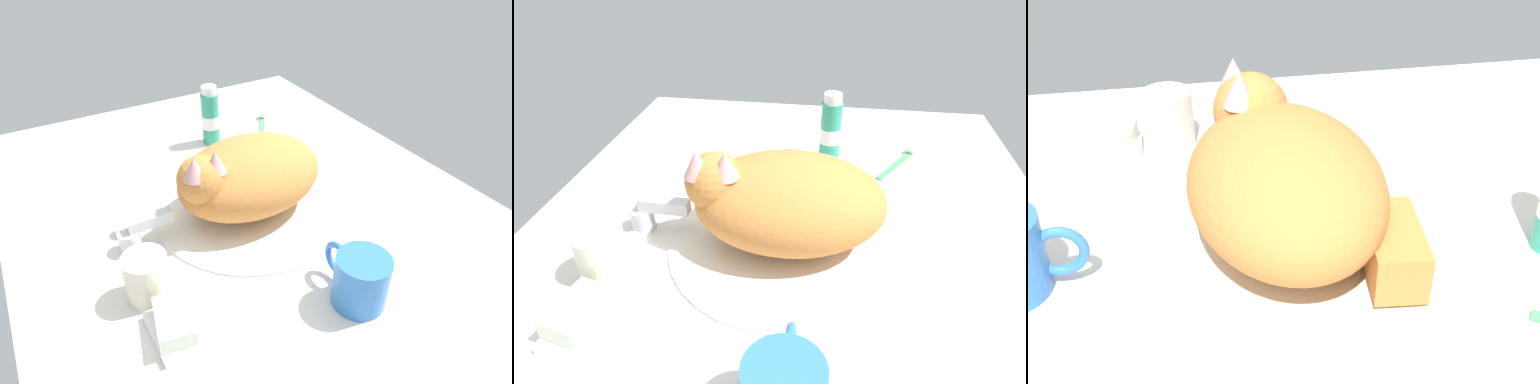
# 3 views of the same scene
# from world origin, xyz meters

# --- Properties ---
(ground_plane) EXTENTS (1.10, 0.83, 0.03)m
(ground_plane) POSITION_xyz_m (0.00, 0.00, -0.01)
(ground_plane) COLOR silver
(sink_basin) EXTENTS (0.35, 0.35, 0.01)m
(sink_basin) POSITION_xyz_m (0.00, 0.00, 0.00)
(sink_basin) COLOR silver
(sink_basin) RESTS_ON ground_plane
(faucet) EXTENTS (0.12, 0.09, 0.06)m
(faucet) POSITION_xyz_m (0.00, 0.21, 0.02)
(faucet) COLOR silver
(faucet) RESTS_ON ground_plane
(cat) EXTENTS (0.23, 0.28, 0.15)m
(cat) POSITION_xyz_m (0.00, 0.01, 0.07)
(cat) COLOR #D17F3D
(cat) RESTS_ON sink_basin
(coffee_mug) EXTENTS (0.12, 0.08, 0.08)m
(coffee_mug) POSITION_xyz_m (-0.27, -0.03, 0.04)
(coffee_mug) COLOR #3372C6
(coffee_mug) RESTS_ON ground_plane
(rinse_cup) EXTENTS (0.06, 0.06, 0.07)m
(rinse_cup) POSITION_xyz_m (-0.11, 0.23, 0.04)
(rinse_cup) COLOR silver
(rinse_cup) RESTS_ON ground_plane
(soap_dish) EXTENTS (0.09, 0.06, 0.01)m
(soap_dish) POSITION_xyz_m (-0.19, 0.22, 0.01)
(soap_dish) COLOR white
(soap_dish) RESTS_ON ground_plane
(soap_bar) EXTENTS (0.08, 0.06, 0.03)m
(soap_bar) POSITION_xyz_m (-0.19, 0.22, 0.02)
(soap_bar) COLOR silver
(soap_bar) RESTS_ON soap_dish
(toothpaste_bottle) EXTENTS (0.04, 0.04, 0.14)m
(toothpaste_bottle) POSITION_xyz_m (0.27, -0.05, 0.06)
(toothpaste_bottle) COLOR teal
(toothpaste_bottle) RESTS_ON ground_plane
(toothbrush) EXTENTS (0.13, 0.09, 0.02)m
(toothbrush) POSITION_xyz_m (0.27, -0.19, 0.01)
(toothbrush) COLOR #4CB266
(toothbrush) RESTS_ON ground_plane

